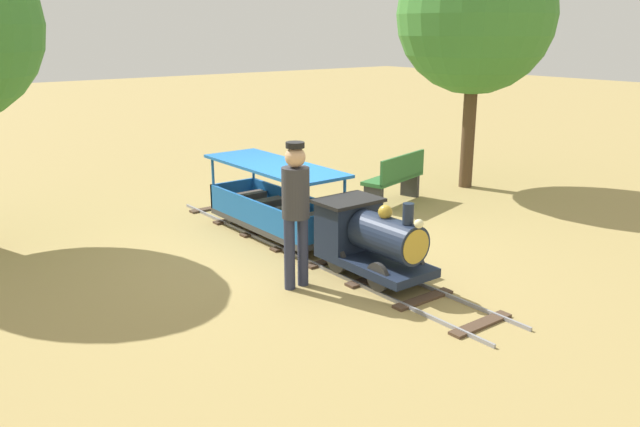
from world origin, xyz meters
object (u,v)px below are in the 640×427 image
locomotive (369,237)px  park_bench (395,179)px  oak_tree_near (476,15)px  passenger_car (275,206)px  conductor_person (296,204)px

locomotive → park_bench: bearing=-139.5°
oak_tree_near → passenger_car: bearing=3.8°
park_bench → oak_tree_near: size_ratio=0.31×
locomotive → passenger_car: size_ratio=0.61×
park_bench → oak_tree_near: bearing=-177.8°
conductor_person → park_bench: conductor_person is taller
locomotive → park_bench: (-2.50, -2.14, -0.07)m
locomotive → oak_tree_near: oak_tree_near is taller
locomotive → oak_tree_near: size_ratio=0.33×
passenger_car → oak_tree_near: (-4.34, -0.29, 2.55)m
park_bench → oak_tree_near: oak_tree_near is taller
conductor_person → oak_tree_near: size_ratio=0.37×
passenger_car → park_bench: 2.51m
locomotive → oak_tree_near: (-4.34, -2.21, 2.49)m
locomotive → passenger_car: 1.92m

